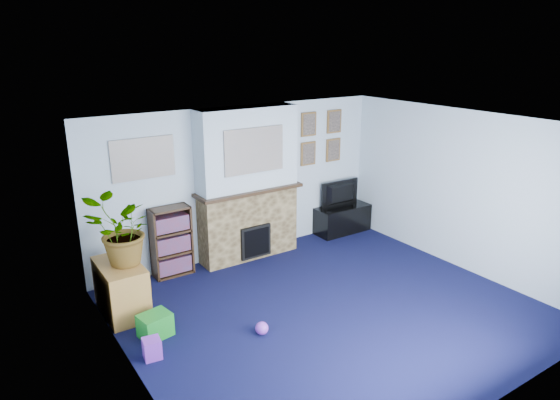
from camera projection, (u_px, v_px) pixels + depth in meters
floor at (329, 309)px, 6.48m from camera, size 5.00×4.50×0.01m
ceiling at (335, 126)px, 5.75m from camera, size 5.00×4.50×0.01m
wall_back at (241, 182)px, 7.90m from camera, size 5.00×0.04×2.40m
wall_front at (496, 298)px, 4.33m from camera, size 5.00×0.04×2.40m
wall_left at (130, 273)px, 4.79m from camera, size 0.04×4.50×2.40m
wall_right at (462, 191)px, 7.44m from camera, size 0.04×4.50×2.40m
chimney_breast at (248, 186)px, 7.74m from camera, size 1.72×0.50×2.40m
collage_main at (254, 150)px, 7.39m from camera, size 1.00×0.03×0.68m
collage_left at (143, 159)px, 6.89m from camera, size 0.90×0.03×0.58m
portrait_tl at (309, 124)px, 8.32m from camera, size 0.30×0.03×0.40m
portrait_tr at (334, 121)px, 8.61m from camera, size 0.30×0.03×0.40m
portrait_bl at (308, 154)px, 8.48m from camera, size 0.30×0.03×0.40m
portrait_br at (333, 150)px, 8.77m from camera, size 0.30×0.03×0.40m
tv_stand at (342, 220)px, 9.05m from camera, size 1.03×0.43×0.49m
television at (342, 194)px, 8.92m from camera, size 0.80×0.13×0.46m
bookshelf at (171, 243)px, 7.32m from camera, size 0.58×0.28×1.05m
sideboard at (121, 288)px, 6.31m from camera, size 0.48×0.87×0.68m
potted_plant at (120, 232)px, 6.06m from camera, size 0.90×0.81×0.88m
mantel_clock at (248, 184)px, 7.68m from camera, size 0.09×0.05×0.12m
mantel_candle at (267, 180)px, 7.86m from camera, size 0.05×0.05×0.15m
mantel_teddy at (221, 189)px, 7.44m from camera, size 0.13×0.13×0.13m
mantel_can at (286, 178)px, 8.06m from camera, size 0.06×0.06×0.13m
green_crate at (155, 325)px, 5.87m from camera, size 0.40×0.34×0.28m
toy_ball at (262, 327)px, 5.91m from camera, size 0.16×0.16×0.16m
toy_block at (152, 349)px, 5.47m from camera, size 0.21×0.21×0.23m
toy_tube at (124, 316)px, 6.20m from camera, size 0.33×0.14×0.19m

